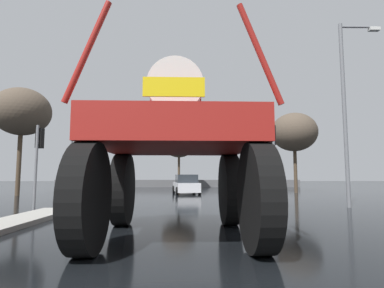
{
  "coord_description": "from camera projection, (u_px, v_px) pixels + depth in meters",
  "views": [
    {
      "loc": [
        1.2,
        -1.27,
        1.46
      ],
      "look_at": [
        1.35,
        9.25,
        2.53
      ],
      "focal_mm": 29.01,
      "sensor_mm": 36.0,
      "label": 1
    }
  ],
  "objects": [
    {
      "name": "roadside_barrier",
      "position": [
        178.0,
        183.0,
        38.35
      ],
      "size": [
        30.35,
        0.24,
        0.9
      ],
      "primitive_type": "cube",
      "color": "#59595B",
      "rests_on": "ground"
    },
    {
      "name": "ground_plane",
      "position": [
        168.0,
        199.0,
        19.01
      ],
      "size": [
        120.0,
        120.0,
        0.0
      ],
      "primitive_type": "plane",
      "color": "black"
    },
    {
      "name": "bare_tree_far_center",
      "position": [
        179.0,
        143.0,
        33.94
      ],
      "size": [
        3.67,
        3.67,
        6.53
      ],
      "color": "#473828",
      "rests_on": "ground"
    },
    {
      "name": "streetlight_far_left",
      "position": [
        74.0,
        145.0,
        27.79
      ],
      "size": [
        2.29,
        0.24,
        7.37
      ],
      "color": "slate",
      "rests_on": "ground"
    },
    {
      "name": "oversize_sprayer",
      "position": [
        176.0,
        147.0,
        7.63
      ],
      "size": [
        4.21,
        5.66,
        4.81
      ],
      "rotation": [
        0.0,
        0.0,
        1.59
      ],
      "color": "black",
      "rests_on": "ground"
    },
    {
      "name": "streetlight_near_right",
      "position": [
        347.0,
        103.0,
        14.57
      ],
      "size": [
        1.99,
        0.24,
        8.74
      ],
      "color": "slate",
      "rests_on": "ground"
    },
    {
      "name": "bare_tree_right",
      "position": [
        294.0,
        132.0,
        26.5
      ],
      "size": [
        3.87,
        3.87,
        6.79
      ],
      "color": "#473828",
      "rests_on": "ground"
    },
    {
      "name": "traffic_signal_near_left",
      "position": [
        39.0,
        148.0,
        12.9
      ],
      "size": [
        0.24,
        0.54,
        3.53
      ],
      "color": "slate",
      "rests_on": "ground"
    },
    {
      "name": "sedan_ahead",
      "position": [
        186.0,
        185.0,
        24.61
      ],
      "size": [
        2.32,
        4.3,
        1.52
      ],
      "rotation": [
        0.0,
        0.0,
        1.71
      ],
      "color": "silver",
      "rests_on": "ground"
    },
    {
      "name": "bare_tree_left",
      "position": [
        22.0,
        112.0,
        22.93
      ],
      "size": [
        4.14,
        4.14,
        7.91
      ],
      "color": "#473828",
      "rests_on": "ground"
    },
    {
      "name": "traffic_signal_near_right",
      "position": [
        273.0,
        146.0,
        13.05
      ],
      "size": [
        0.24,
        0.54,
        3.67
      ],
      "color": "slate",
      "rests_on": "ground"
    }
  ]
}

